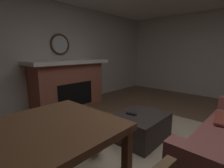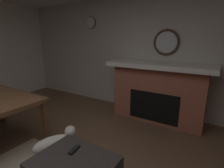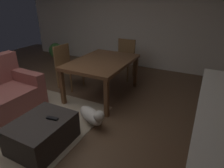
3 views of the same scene
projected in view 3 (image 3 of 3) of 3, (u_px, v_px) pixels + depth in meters
name	position (u px, v px, depth m)	size (l,w,h in m)	color
floor	(25.00, 129.00, 2.96)	(8.87, 8.87, 0.00)	brown
wall_right_window_side	(124.00, 21.00, 5.45)	(0.12, 6.58, 2.51)	white
area_rug	(14.00, 132.00, 2.89)	(2.60, 2.00, 0.01)	tan
ottoman_coffee_table	(43.00, 133.00, 2.56)	(0.80, 0.64, 0.40)	#2D2826
tv_remote	(52.00, 118.00, 2.50)	(0.05, 0.16, 0.02)	black
dining_table	(102.00, 64.00, 3.75)	(1.48, 1.04, 0.74)	brown
dining_chair_east	(125.00, 57.00, 4.73)	(0.45, 0.45, 0.93)	brown
dining_chair_north	(66.00, 64.00, 4.19)	(0.47, 0.47, 0.93)	brown
potted_plant	(56.00, 51.00, 5.98)	(0.43, 0.43, 0.58)	#474C51
small_dog	(92.00, 115.00, 2.98)	(0.44, 0.60, 0.31)	silver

